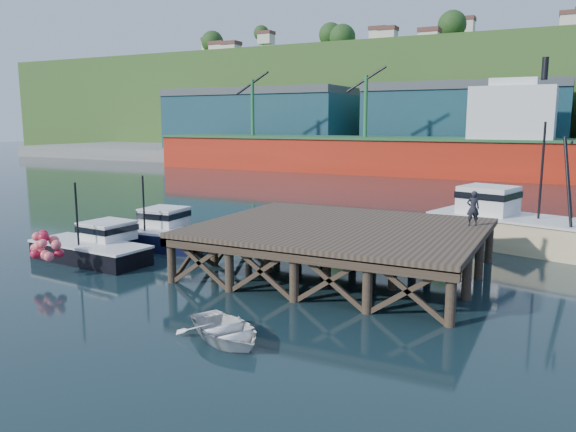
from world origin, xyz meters
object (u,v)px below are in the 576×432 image
Objects in this scene: trawler at (524,224)px; boat_black at (94,246)px; dinghy at (226,330)px; dockworker at (473,208)px; boat_navy at (156,232)px.

boat_black is at bearing -131.46° from trawler.
dinghy is 2.16× the size of dockworker.
boat_black is 17.77m from dockworker.
boat_navy is at bearing -139.64° from trawler.
trawler is (17.69, 8.13, 0.58)m from boat_navy.
boat_navy reaches higher than boat_black.
dockworker is (15.96, 2.20, 2.11)m from boat_navy.
trawler is (18.35, 11.86, 0.66)m from boat_black.
boat_black is 0.61× the size of trawler.
boat_navy is 16.24m from dockworker.
boat_black is at bearing 92.51° from dinghy.
trawler is 6.80× the size of dockworker.
dockworker is (5.40, 11.59, 2.55)m from dinghy.
boat_black is 1.93× the size of dinghy.
dockworker is at bearing 4.31° from dinghy.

